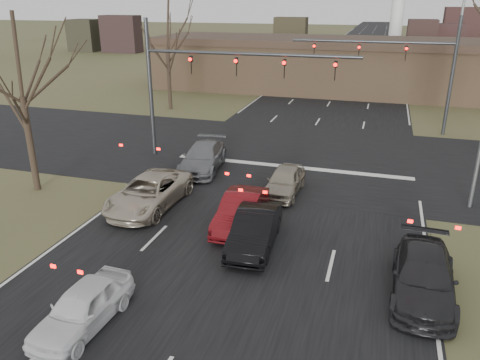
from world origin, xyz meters
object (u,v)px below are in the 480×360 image
Objects in this scene: building at (359,66)px; car_grey_ahead at (203,157)px; car_charcoal_sedan at (424,276)px; car_white_sedan at (83,307)px; mast_arm_near at (202,73)px; mast_arm_far at (410,61)px; car_silver_suv at (149,192)px; car_black_hatch at (255,229)px; car_red_ahead at (241,211)px; streetlight_right_far at (454,48)px; car_silver_ahead at (285,181)px.

building is 27.66m from car_grey_ahead.
car_grey_ahead is at bearing 142.70° from car_charcoal_sedan.
building is 40.79m from car_white_sedan.
car_white_sedan is at bearing -81.78° from mast_arm_near.
car_charcoal_sedan reaches higher than car_white_sedan.
mast_arm_near is at bearing -138.78° from mast_arm_far.
car_silver_suv is at bearing -102.52° from car_grey_ahead.
car_black_hatch is at bearing -63.60° from car_grey_ahead.
car_red_ahead is at bearing 158.99° from car_charcoal_sedan.
mast_arm_far is 27.39m from car_white_sedan.
streetlight_right_far is 2.02× the size of car_grey_ahead.
mast_arm_near is 8.50m from car_silver_suv.
car_silver_suv is (-14.40, -21.30, -4.86)m from streetlight_right_far.
building is 3.81× the size of mast_arm_far.
mast_arm_near is at bearing -106.13° from building.
car_white_sedan is at bearing -109.86° from mast_arm_far.
car_silver_ahead is at bearing 132.69° from car_charcoal_sedan.
streetlight_right_far reaches higher than car_charcoal_sedan.
car_silver_suv is 1.11× the size of car_charcoal_sedan.
car_silver_ahead is (5.08, -2.10, -0.06)m from car_grey_ahead.
mast_arm_far is 2.13× the size of car_silver_suv.
car_silver_suv is 4.62m from car_red_ahead.
car_silver_suv is at bearing -123.06° from mast_arm_far.
building is 8.99× the size of car_charcoal_sedan.
car_red_ahead is at bearing 74.25° from car_white_sedan.
mast_arm_near is 1.09× the size of mast_arm_far.
car_black_hatch is 1.79m from car_red_ahead.
car_white_sedan is (-12.32, -29.43, -4.96)m from streetlight_right_far.
mast_arm_near is 2.83× the size of car_red_ahead.
streetlight_right_far reaches higher than building.
mast_arm_far reaches higher than car_charcoal_sedan.
car_black_hatch is (5.73, -9.40, -4.36)m from mast_arm_near.
car_charcoal_sedan is 1.22× the size of car_silver_ahead.
car_silver_suv reaches higher than car_black_hatch.
car_silver_suv is 8.39m from car_white_sedan.
car_red_ahead is (4.58, -0.62, -0.02)m from car_silver_suv.
car_white_sedan is 7.91m from car_red_ahead.
streetlight_right_far is at bearing 43.89° from mast_arm_near.
mast_arm_far is at bearing 93.00° from car_charcoal_sedan.
car_silver_ahead is at bearing -112.24° from mast_arm_far.
building is 9.89× the size of car_red_ahead.
mast_arm_far is 2.36× the size of car_charcoal_sedan.
mast_arm_far is at bearing 58.28° from car_silver_suv.
streetlight_right_far is 2.33× the size of car_black_hatch.
car_silver_ahead is (-8.82, -17.90, -4.93)m from streetlight_right_far.
car_grey_ahead is (-5.08, 7.60, 0.01)m from car_black_hatch.
streetlight_right_far is 2.33× the size of car_red_ahead.
streetlight_right_far is (14.55, 14.00, 0.51)m from mast_arm_near.
building is at bearing 123.65° from streetlight_right_far.
car_white_sedan is 13.72m from car_grey_ahead.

